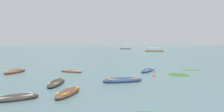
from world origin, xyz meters
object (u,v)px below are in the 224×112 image
at_px(rowboat_0, 148,70).
at_px(rowboat_5, 68,93).
at_px(rowboat_2, 123,80).
at_px(ferry_2, 125,49).
at_px(mooring_buoy, 154,75).
at_px(rowboat_6, 15,71).
at_px(rowboat_1, 71,71).
at_px(rowboat_4, 15,98).
at_px(ferry_1, 154,51).
at_px(rowboat_7, 56,83).

height_order(rowboat_0, rowboat_5, rowboat_5).
bearing_deg(rowboat_0, rowboat_2, -112.95).
height_order(rowboat_2, ferry_2, ferry_2).
bearing_deg(ferry_2, rowboat_5, -92.10).
bearing_deg(mooring_buoy, rowboat_2, -132.53).
xyz_separation_m(rowboat_6, ferry_2, (16.60, 141.69, 0.23)).
bearing_deg(rowboat_6, rowboat_1, 8.61).
bearing_deg(rowboat_4, rowboat_0, 54.60).
height_order(rowboat_0, ferry_1, ferry_1).
xyz_separation_m(rowboat_1, rowboat_6, (-7.80, -1.18, 0.06)).
height_order(rowboat_6, ferry_1, ferry_1).
height_order(rowboat_1, ferry_2, ferry_2).
relative_size(ferry_2, mooring_buoy, 8.73).
xyz_separation_m(rowboat_4, rowboat_7, (1.02, 5.73, 0.01)).
relative_size(rowboat_1, rowboat_4, 1.15).
xyz_separation_m(rowboat_5, ferry_2, (5.63, 153.25, 0.25)).
bearing_deg(rowboat_5, rowboat_7, 120.32).
bearing_deg(rowboat_5, rowboat_4, -152.90).
distance_m(rowboat_2, mooring_buoy, 5.93).
xyz_separation_m(rowboat_0, rowboat_7, (-10.33, -10.24, 0.00)).
distance_m(rowboat_4, rowboat_7, 5.82).
height_order(rowboat_4, ferry_1, ferry_1).
relative_size(rowboat_2, mooring_buoy, 4.41).
bearing_deg(rowboat_4, rowboat_7, 79.90).
relative_size(rowboat_2, rowboat_6, 1.09).
bearing_deg(rowboat_0, rowboat_6, -171.93).
distance_m(ferry_1, mooring_buoy, 87.78).
bearing_deg(rowboat_1, rowboat_2, -43.68).
bearing_deg(rowboat_0, rowboat_5, -119.26).
height_order(rowboat_1, rowboat_5, rowboat_5).
height_order(rowboat_7, ferry_1, ferry_1).
relative_size(rowboat_2, ferry_1, 0.43).
bearing_deg(ferry_2, rowboat_4, -93.32).
height_order(rowboat_4, rowboat_5, rowboat_5).
relative_size(rowboat_0, rowboat_6, 1.08).
relative_size(rowboat_1, rowboat_6, 0.89).
distance_m(rowboat_0, rowboat_5, 16.33).
xyz_separation_m(rowboat_2, ferry_2, (1.31, 147.66, 0.24)).
distance_m(rowboat_0, ferry_2, 139.03).
bearing_deg(rowboat_4, ferry_1, 75.74).
relative_size(rowboat_1, mooring_buoy, 3.62).
height_order(rowboat_4, mooring_buoy, mooring_buoy).
xyz_separation_m(rowboat_0, rowboat_4, (-11.35, -15.97, -0.00)).
xyz_separation_m(ferry_1, ferry_2, (-16.03, 56.53, 0.00)).
distance_m(rowboat_5, ferry_1, 99.12).
bearing_deg(rowboat_2, rowboat_7, -166.67).
height_order(rowboat_2, rowboat_7, rowboat_2).
xyz_separation_m(rowboat_4, mooring_buoy, (11.69, 11.69, -0.08)).
relative_size(rowboat_6, ferry_1, 0.39).
distance_m(rowboat_2, rowboat_5, 7.06).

